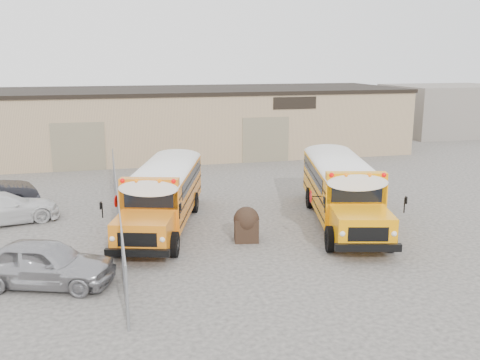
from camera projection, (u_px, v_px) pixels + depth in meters
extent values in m
plane|color=#3F3D3A|center=(278.00, 238.00, 20.82)|extent=(120.00, 120.00, 0.00)
cube|color=tan|center=(194.00, 122.00, 39.22)|extent=(30.00, 10.00, 4.50)
cube|color=black|center=(193.00, 90.00, 38.70)|extent=(30.20, 10.20, 0.25)
cube|color=black|center=(295.00, 103.00, 35.53)|extent=(3.00, 0.08, 0.80)
cube|color=gray|center=(78.00, 147.00, 32.74)|extent=(3.20, 0.08, 3.00)
cube|color=gray|center=(266.00, 140.00, 35.59)|extent=(3.20, 0.08, 3.00)
cylinder|color=gray|center=(127.00, 299.00, 13.52)|extent=(0.07, 0.07, 1.80)
cylinder|color=gray|center=(123.00, 257.00, 16.36)|extent=(0.07, 0.07, 1.80)
cylinder|color=gray|center=(120.00, 227.00, 19.19)|extent=(0.07, 0.07, 1.80)
cylinder|color=gray|center=(118.00, 206.00, 22.03)|extent=(0.07, 0.07, 1.80)
cylinder|color=gray|center=(116.00, 189.00, 24.86)|extent=(0.07, 0.07, 1.80)
cylinder|color=gray|center=(114.00, 175.00, 27.70)|extent=(0.07, 0.07, 1.80)
cylinder|color=gray|center=(113.00, 164.00, 30.53)|extent=(0.07, 0.07, 1.80)
cylinder|color=gray|center=(116.00, 185.00, 21.83)|extent=(0.05, 18.00, 0.05)
cylinder|color=gray|center=(119.00, 225.00, 22.22)|extent=(0.05, 18.00, 0.05)
cube|color=gray|center=(118.00, 206.00, 22.03)|extent=(0.02, 18.00, 1.70)
cube|color=gray|center=(447.00, 110.00, 48.72)|extent=(10.00, 8.00, 4.40)
cube|color=orange|center=(184.00, 165.00, 27.85)|extent=(4.04, 7.05, 1.81)
cube|color=orange|center=(170.00, 193.00, 23.73)|extent=(2.42, 2.42, 1.01)
cube|color=black|center=(173.00, 169.00, 24.49)|extent=(1.75, 0.57, 0.66)
cube|color=white|center=(184.00, 146.00, 27.61)|extent=(4.06, 7.12, 0.35)
cube|color=orange|center=(174.00, 156.00, 24.56)|extent=(2.20, 1.05, 0.32)
sphere|color=#E50705|center=(153.00, 155.00, 24.38)|extent=(0.18, 0.18, 0.18)
sphere|color=#E50705|center=(193.00, 155.00, 24.30)|extent=(0.18, 0.18, 0.18)
sphere|color=orange|center=(164.00, 155.00, 24.36)|extent=(0.18, 0.18, 0.18)
sphere|color=orange|center=(182.00, 155.00, 24.32)|extent=(0.18, 0.18, 0.18)
cube|color=black|center=(166.00, 209.00, 22.80)|extent=(2.13, 0.81, 0.25)
cube|color=black|center=(193.00, 167.00, 31.34)|extent=(2.12, 0.79, 0.25)
cube|color=black|center=(184.00, 167.00, 27.86)|extent=(4.04, 6.94, 0.05)
cube|color=black|center=(185.00, 155.00, 27.99)|extent=(3.76, 6.05, 0.55)
cylinder|color=black|center=(148.00, 204.00, 23.98)|extent=(0.50, 0.95, 0.92)
cylinder|color=black|center=(194.00, 204.00, 23.89)|extent=(0.50, 0.95, 0.92)
cylinder|color=black|center=(169.00, 177.00, 29.40)|extent=(0.50, 0.95, 0.92)
cylinder|color=black|center=(207.00, 177.00, 29.31)|extent=(0.50, 0.95, 0.92)
cylinder|color=#BF0505|center=(146.00, 172.00, 25.66)|extent=(0.17, 0.48, 0.49)
cube|color=#FD9A06|center=(321.00, 161.00, 28.70)|extent=(3.94, 7.34, 1.88)
cube|color=#FD9A06|center=(335.00, 189.00, 24.40)|extent=(2.46, 2.46, 1.06)
cube|color=black|center=(332.00, 164.00, 25.19)|extent=(1.84, 0.52, 0.69)
cube|color=white|center=(321.00, 141.00, 28.46)|extent=(3.96, 7.41, 0.37)
cube|color=#FD9A06|center=(332.00, 151.00, 25.27)|extent=(2.30, 1.00, 0.33)
sphere|color=#E50705|center=(312.00, 150.00, 25.04)|extent=(0.18, 0.18, 0.18)
sphere|color=#E50705|center=(353.00, 150.00, 25.04)|extent=(0.18, 0.18, 0.18)
sphere|color=orange|center=(323.00, 150.00, 25.04)|extent=(0.18, 0.18, 0.18)
sphere|color=orange|center=(342.00, 150.00, 25.04)|extent=(0.18, 0.18, 0.18)
cube|color=black|center=(339.00, 204.00, 23.44)|extent=(2.23, 0.75, 0.26)
cube|color=black|center=(312.00, 163.00, 32.34)|extent=(2.23, 0.73, 0.26)
cube|color=black|center=(321.00, 162.00, 28.71)|extent=(3.94, 7.21, 0.06)
cube|color=black|center=(320.00, 151.00, 28.85)|extent=(3.70, 6.27, 0.57)
cylinder|color=black|center=(310.00, 199.00, 24.62)|extent=(0.48, 0.99, 0.96)
cylinder|color=black|center=(358.00, 199.00, 24.62)|extent=(0.48, 0.99, 0.96)
cylinder|color=black|center=(297.00, 173.00, 30.27)|extent=(0.48, 0.99, 0.96)
cylinder|color=black|center=(336.00, 173.00, 30.27)|extent=(0.48, 0.99, 0.96)
cylinder|color=#BF0505|center=(296.00, 168.00, 26.34)|extent=(0.15, 0.51, 0.51)
cube|color=black|center=(246.00, 230.00, 20.40)|extent=(1.02, 0.95, 0.89)
sphere|color=black|center=(246.00, 219.00, 20.31)|extent=(0.98, 0.98, 0.98)
imported|color=#A5A5A9|center=(44.00, 263.00, 16.32)|extent=(4.62, 3.07, 1.46)
imported|color=silver|center=(2.00, 208.00, 22.50)|extent=(4.88, 2.94, 1.32)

